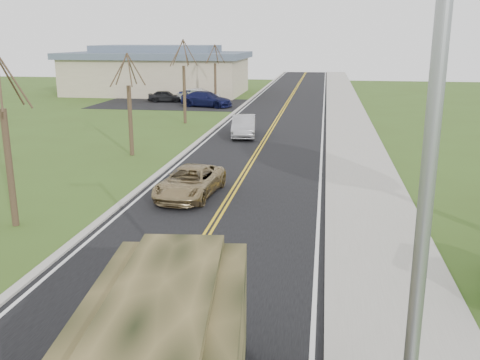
# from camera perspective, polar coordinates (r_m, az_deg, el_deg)

# --- Properties ---
(road) EXTENTS (8.00, 120.00, 0.01)m
(road) POSITION_cam_1_polar(r_m,az_deg,el_deg) (47.27, 4.31, 6.98)
(road) COLOR black
(road) RESTS_ON ground
(curb_right) EXTENTS (0.30, 120.00, 0.12)m
(curb_right) POSITION_cam_1_polar(r_m,az_deg,el_deg) (47.11, 9.38, 6.86)
(curb_right) COLOR #9E998E
(curb_right) RESTS_ON ground
(sidewalk_right) EXTENTS (3.20, 120.00, 0.10)m
(sidewalk_right) POSITION_cam_1_polar(r_m,az_deg,el_deg) (47.16, 11.52, 6.76)
(sidewalk_right) COLOR #9E998E
(sidewalk_right) RESTS_ON ground
(curb_left) EXTENTS (0.30, 120.00, 0.10)m
(curb_left) POSITION_cam_1_polar(r_m,az_deg,el_deg) (47.78, -0.70, 7.16)
(curb_left) COLOR #9E998E
(curb_left) RESTS_ON ground
(street_light) EXTENTS (1.65, 0.22, 8.00)m
(street_light) POSITION_cam_1_polar(r_m,az_deg,el_deg) (6.61, 18.14, -4.42)
(street_light) COLOR gray
(street_light) RESTS_ON ground
(bare_tree_a) EXTENTS (1.93, 2.26, 6.08)m
(bare_tree_a) POSITION_cam_1_polar(r_m,az_deg,el_deg) (20.24, -23.52, 2.56)
(bare_tree_a) COLOR #38281C
(bare_tree_a) RESTS_ON ground
(bare_tree_b) EXTENTS (1.83, 2.14, 5.73)m
(bare_tree_b) POSITION_cam_1_polar(r_m,az_deg,el_deg) (30.90, -11.66, 7.10)
(bare_tree_b) COLOR #38281C
(bare_tree_b) RESTS_ON ground
(bare_tree_c) EXTENTS (2.04, 2.39, 6.42)m
(bare_tree_c) POSITION_cam_1_polar(r_m,az_deg,el_deg) (42.24, -5.97, 9.78)
(bare_tree_c) COLOR #38281C
(bare_tree_c) RESTS_ON ground
(bare_tree_d) EXTENTS (1.88, 2.20, 5.91)m
(bare_tree_d) POSITION_cam_1_polar(r_m,az_deg,el_deg) (53.91, -2.66, 10.71)
(bare_tree_d) COLOR #38281C
(bare_tree_d) RESTS_ON ground
(commercial_building) EXTENTS (25.50, 21.50, 5.65)m
(commercial_building) POSITION_cam_1_polar(r_m,az_deg,el_deg) (65.80, -8.72, 11.44)
(commercial_building) COLOR tan
(commercial_building) RESTS_ON ground
(military_truck) EXTENTS (2.88, 6.50, 3.14)m
(military_truck) POSITION_cam_1_polar(r_m,az_deg,el_deg) (8.65, -7.51, -18.43)
(military_truck) COLOR black
(military_truck) RESTS_ON ground
(suv_champagne) EXTENTS (2.49, 4.70, 1.26)m
(suv_champagne) POSITION_cam_1_polar(r_m,az_deg,el_deg) (22.67, -5.36, -0.21)
(suv_champagne) COLOR #8E7850
(suv_champagne) RESTS_ON ground
(sedan_silver) EXTENTS (2.04, 4.53, 1.44)m
(sedan_silver) POSITION_cam_1_polar(r_m,az_deg,el_deg) (36.38, 0.40, 5.76)
(sedan_silver) COLOR #A0A0A4
(sedan_silver) RESTS_ON ground
(lot_car_dark) EXTENTS (3.76, 1.90, 1.23)m
(lot_car_dark) POSITION_cam_1_polar(r_m,az_deg,el_deg) (56.90, -7.94, 8.85)
(lot_car_dark) COLOR black
(lot_car_dark) RESTS_ON ground
(lot_car_silver) EXTENTS (4.60, 2.44, 1.44)m
(lot_car_silver) POSITION_cam_1_polar(r_m,az_deg,el_deg) (55.89, -4.38, 8.95)
(lot_car_silver) COLOR #B3B3B8
(lot_car_silver) RESTS_ON ground
(lot_car_navy) EXTENTS (5.51, 3.33, 1.49)m
(lot_car_navy) POSITION_cam_1_polar(r_m,az_deg,el_deg) (52.50, -3.59, 8.60)
(lot_car_navy) COLOR #0F1238
(lot_car_navy) RESTS_ON ground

